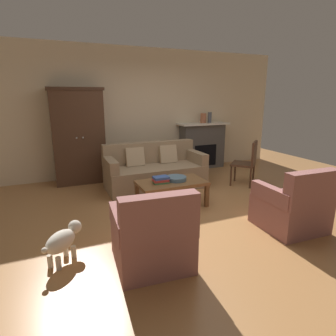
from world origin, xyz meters
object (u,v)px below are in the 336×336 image
object	(u,v)px
mantel_vase_slate	(210,117)
armchair_near_right	(293,207)
armoire	(78,136)
dog	(63,240)
fruit_bowl	(176,178)
armchair_near_left	(153,238)
side_chair_wooden	(248,160)
book_stack	(161,180)
couch	(155,171)
fireplace	(202,145)
mantel_vase_terracotta	(203,118)
coffee_table	(172,184)

from	to	relation	value
mantel_vase_slate	armchair_near_right	world-z (taller)	mantel_vase_slate
armoire	mantel_vase_slate	xyz separation A→B (m)	(3.13, 0.06, 0.28)
dog	fruit_bowl	bearing A→B (deg)	29.21
fruit_bowl	armchair_near_left	xyz separation A→B (m)	(-0.95, -1.47, -0.14)
dog	side_chair_wooden	bearing A→B (deg)	21.47
armchair_near_left	mantel_vase_slate	bearing A→B (deg)	51.38
book_stack	dog	world-z (taller)	book_stack
armchair_near_left	dog	size ratio (longest dim) A/B	1.91
armoire	side_chair_wooden	world-z (taller)	armoire
armchair_near_right	side_chair_wooden	world-z (taller)	side_chair_wooden
couch	dog	bearing A→B (deg)	-131.77
book_stack	side_chair_wooden	xyz separation A→B (m)	(2.04, 0.43, 0.04)
side_chair_wooden	dog	world-z (taller)	side_chair_wooden
fruit_bowl	armchair_near_right	distance (m)	1.78
fireplace	armoire	distance (m)	2.98
fruit_bowl	mantel_vase_terracotta	size ratio (longest dim) A/B	1.46
armoire	side_chair_wooden	size ratio (longest dim) A/B	2.14
couch	armchair_near_right	world-z (taller)	armchair_near_right
coffee_table	armchair_near_left	size ratio (longest dim) A/B	1.25
armoire	mantel_vase_terracotta	world-z (taller)	armoire
armoire	dog	distance (m)	3.10
coffee_table	book_stack	bearing A→B (deg)	-174.72
armchair_near_left	armchair_near_right	distance (m)	2.01
mantel_vase_slate	coffee_table	bearing A→B (deg)	-133.39
armoire	armchair_near_left	world-z (taller)	armoire
fireplace	side_chair_wooden	world-z (taller)	fireplace
mantel_vase_terracotta	mantel_vase_slate	size ratio (longest dim) A/B	0.91
armoire	fruit_bowl	distance (m)	2.40
coffee_table	mantel_vase_terracotta	world-z (taller)	mantel_vase_terracotta
fireplace	armchair_near_left	xyz separation A→B (m)	(-2.61, -3.50, -0.25)
armoire	armchair_near_right	bearing A→B (deg)	-55.11
fireplace	armchair_near_right	xyz separation A→B (m)	(-0.59, -3.46, -0.25)
book_stack	armchair_near_left	bearing A→B (deg)	-114.93
book_stack	armchair_near_left	world-z (taller)	armchair_near_left
book_stack	armchair_near_left	size ratio (longest dim) A/B	0.29
armoire	side_chair_wooden	distance (m)	3.46
couch	book_stack	bearing A→B (deg)	-105.24
fruit_bowl	mantel_vase_slate	size ratio (longest dim) A/B	1.32
coffee_table	armchair_near_right	distance (m)	1.82
dog	mantel_vase_slate	bearing A→B (deg)	39.70
coffee_table	fruit_bowl	distance (m)	0.13
armoire	coffee_table	bearing A→B (deg)	-58.69
side_chair_wooden	couch	bearing A→B (deg)	160.13
side_chair_wooden	armchair_near_left	bearing A→B (deg)	-145.52
coffee_table	dog	bearing A→B (deg)	-150.06
mantel_vase_terracotta	side_chair_wooden	xyz separation A→B (m)	(0.10, -1.63, -0.72)
mantel_vase_slate	dog	distance (m)	4.85
couch	coffee_table	world-z (taller)	couch
coffee_table	fruit_bowl	xyz separation A→B (m)	(0.09, 0.02, 0.09)
coffee_table	fruit_bowl	bearing A→B (deg)	13.58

